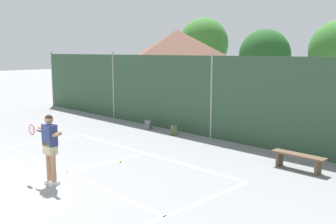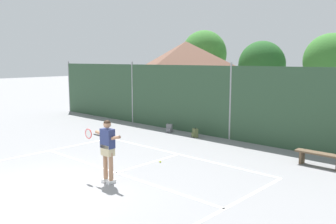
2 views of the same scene
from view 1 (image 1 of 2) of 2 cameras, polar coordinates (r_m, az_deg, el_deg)
The scene contains 8 objects.
court_markings at distance 10.78m, azimuth -23.51°, elevation -10.43°, with size 8.30×11.10×0.01m.
chainlink_fence at distance 15.35m, azimuth 6.49°, elevation 2.20°, with size 26.09×0.09×3.43m.
clubhouse_building at distance 23.02m, azimuth 1.29°, elevation 6.53°, with size 6.72×5.03×4.72m.
tennis_player at distance 10.39m, azimuth -17.19°, elevation -4.42°, with size 1.43×0.28×1.85m.
tennis_ball at distance 12.20m, azimuth -7.07°, elevation -7.33°, with size 0.07×0.07×0.07m, color #CCE033.
backpack_grey at distance 17.20m, azimuth -2.96°, elevation -1.91°, with size 0.33×0.32×0.46m.
backpack_olive at distance 15.97m, azimuth 0.84°, elevation -2.75°, with size 0.34×0.33×0.46m.
courtside_bench at distance 11.92m, azimuth 18.81°, elevation -6.51°, with size 1.60×0.36×0.48m.
Camera 1 is at (9.59, -2.84, 3.46)m, focal length 40.99 mm.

